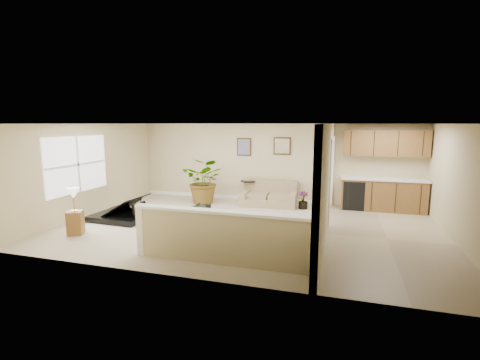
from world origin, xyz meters
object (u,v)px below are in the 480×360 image
(accent_table, at_px, (248,188))
(palm_plant, at_px, (205,181))
(piano_bench, at_px, (199,216))
(loveseat, at_px, (269,193))
(lamp_stand, at_px, (75,215))
(small_plant, at_px, (303,201))
(piano, at_px, (124,197))

(accent_table, xyz_separation_m, palm_plant, (-1.27, -0.52, 0.26))
(accent_table, bearing_deg, piano_bench, -100.96)
(piano_bench, height_order, loveseat, loveseat)
(piano_bench, height_order, lamp_stand, lamp_stand)
(loveseat, height_order, lamp_stand, lamp_stand)
(palm_plant, height_order, lamp_stand, palm_plant)
(accent_table, height_order, lamp_stand, lamp_stand)
(accent_table, distance_m, small_plant, 1.86)
(piano, bearing_deg, piano_bench, 1.71)
(piano_bench, bearing_deg, palm_plant, 108.12)
(piano, bearing_deg, small_plant, 30.14)
(palm_plant, height_order, small_plant, palm_plant)
(piano_bench, relative_size, lamp_stand, 0.63)
(piano_bench, distance_m, small_plant, 3.33)
(loveseat, bearing_deg, small_plant, -13.32)
(piano, xyz_separation_m, accent_table, (2.71, 2.73, -0.12))
(accent_table, bearing_deg, loveseat, -14.72)
(loveseat, bearing_deg, piano, -146.64)
(palm_plant, bearing_deg, loveseat, 9.40)
(loveseat, relative_size, lamp_stand, 1.62)
(loveseat, distance_m, accent_table, 0.75)
(piano_bench, distance_m, accent_table, 2.82)
(piano_bench, bearing_deg, small_plant, 45.54)
(loveseat, height_order, small_plant, loveseat)
(piano_bench, xyz_separation_m, lamp_stand, (-2.38, -1.52, 0.23))
(piano_bench, xyz_separation_m, small_plant, (2.34, 2.38, -0.01))
(piano_bench, bearing_deg, piano, 179.02)
(small_plant, bearing_deg, loveseat, 169.77)
(piano, bearing_deg, loveseat, 39.13)
(accent_table, distance_m, palm_plant, 1.40)
(lamp_stand, bearing_deg, loveseat, 48.39)
(small_plant, relative_size, lamp_stand, 0.48)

